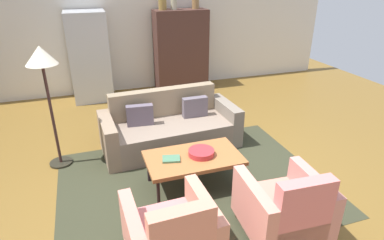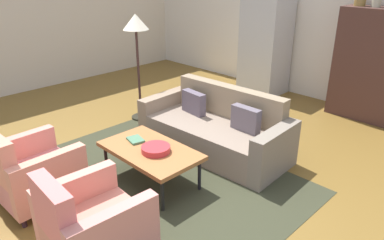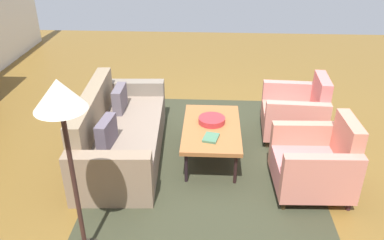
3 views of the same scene
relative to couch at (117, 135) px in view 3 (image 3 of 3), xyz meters
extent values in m
plane|color=brown|center=(0.17, -1.09, -0.29)|extent=(11.23, 11.23, 0.00)
cube|color=#313322|center=(0.00, -1.14, -0.28)|extent=(3.40, 2.60, 0.01)
cube|color=#7F6D5E|center=(0.00, -0.09, -0.08)|extent=(1.78, 0.99, 0.42)
cube|color=#867359|center=(-0.01, 0.27, 0.14)|extent=(1.75, 0.27, 0.86)
cube|color=slate|center=(0.96, -0.04, 0.02)|extent=(0.23, 0.91, 0.62)
cube|color=#87715B|center=(-0.95, -0.14, 0.02)|extent=(0.23, 0.91, 0.62)
cube|color=#5C535D|center=(0.45, 0.04, 0.29)|extent=(0.40, 0.12, 0.32)
cube|color=#594F5C|center=(-0.45, -0.01, 0.29)|extent=(0.41, 0.16, 0.32)
cylinder|color=black|center=(-0.53, -0.91, -0.09)|extent=(0.04, 0.04, 0.39)
cylinder|color=black|center=(0.53, -0.91, -0.09)|extent=(0.04, 0.04, 0.39)
cylinder|color=black|center=(-0.53, -1.47, -0.09)|extent=(0.04, 0.04, 0.39)
cylinder|color=black|center=(0.53, -1.47, -0.09)|extent=(0.04, 0.04, 0.39)
cube|color=#9B5E32|center=(0.00, -1.19, 0.13)|extent=(1.20, 0.70, 0.05)
cylinder|color=#322513|center=(-0.95, -1.96, -0.24)|extent=(0.05, 0.05, 0.10)
cylinder|color=#391C20|center=(-0.27, -1.94, -0.24)|extent=(0.05, 0.05, 0.10)
cylinder|color=#321920|center=(-0.92, -2.64, -0.24)|extent=(0.05, 0.05, 0.10)
cylinder|color=#2D1A21|center=(-0.24, -2.61, -0.24)|extent=(0.05, 0.05, 0.10)
cube|color=#C77372|center=(-0.60, -2.29, -0.04)|extent=(0.59, 0.82, 0.30)
cube|color=tan|center=(-0.58, -2.62, 0.20)|extent=(0.56, 0.16, 0.78)
cube|color=tan|center=(-0.94, -2.30, 0.09)|extent=(0.15, 0.80, 0.56)
cube|color=tan|center=(-0.26, -2.27, 0.09)|extent=(0.15, 0.80, 0.56)
cylinder|color=#312617|center=(0.28, -1.93, -0.24)|extent=(0.05, 0.05, 0.10)
cylinder|color=#361E23|center=(0.96, -1.97, -0.24)|extent=(0.05, 0.05, 0.10)
cylinder|color=#38251F|center=(0.25, -2.61, -0.24)|extent=(0.05, 0.05, 0.10)
cylinder|color=#372C14|center=(0.93, -2.64, -0.24)|extent=(0.05, 0.05, 0.10)
cube|color=tan|center=(0.60, -2.29, -0.04)|extent=(0.60, 0.83, 0.30)
cube|color=#D5726F|center=(0.59, -2.62, 0.20)|extent=(0.57, 0.17, 0.78)
cube|color=tan|center=(0.26, -2.27, 0.09)|extent=(0.16, 0.81, 0.56)
cube|color=tan|center=(0.94, -2.30, 0.09)|extent=(0.16, 0.81, 0.56)
cylinder|color=#B32C31|center=(0.11, -1.19, 0.19)|extent=(0.33, 0.33, 0.07)
cube|color=#447153|center=(-0.28, -1.18, 0.16)|extent=(0.25, 0.21, 0.03)
cylinder|color=#35201E|center=(-1.66, -0.06, 0.47)|extent=(0.04, 0.04, 1.45)
cone|color=#EDE2C7|center=(-1.66, -0.06, 1.31)|extent=(0.40, 0.40, 0.24)
camera|label=1|loc=(-1.15, -4.56, 2.28)|focal=30.62mm
camera|label=2|loc=(3.02, -3.51, 2.14)|focal=34.23mm
camera|label=3|loc=(-4.21, -1.17, 2.49)|focal=36.78mm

